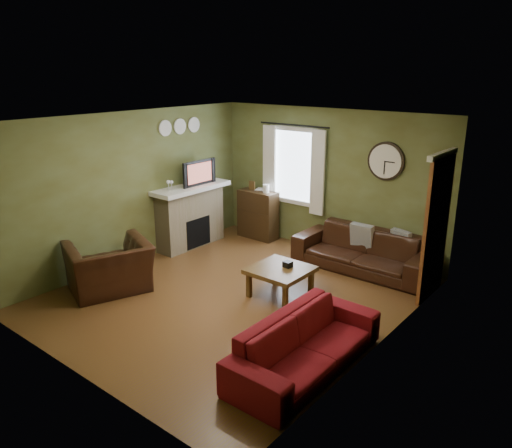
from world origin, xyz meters
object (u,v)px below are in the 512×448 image
Objects in this scene: bookshelf at (258,214)px; armchair at (109,267)px; sofa_brown at (363,251)px; coffee_table at (280,282)px; sofa_red at (306,344)px.

armchair is (-0.19, -3.37, -0.10)m from bookshelf.
coffee_table is at bearing -105.92° from sofa_brown.
sofa_brown is 1.97× the size of armchair.
coffee_table is at bearing 145.66° from armchair.
sofa_red is (0.86, -3.03, -0.03)m from sofa_brown.
coffee_table is (1.93, -1.88, -0.26)m from bookshelf.
bookshelf is 0.46× the size of sofa_red.
bookshelf is 1.16× the size of coffee_table.
bookshelf is 0.41× the size of sofa_brown.
armchair is (-3.46, -0.15, 0.08)m from sofa_red.
sofa_brown is at bearing 74.08° from coffee_table.
sofa_red is (3.27, -3.22, -0.17)m from bookshelf.
armchair is 2.60m from coffee_table.
sofa_brown is 1.76m from coffee_table.
sofa_brown is at bearing 161.23° from armchair.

